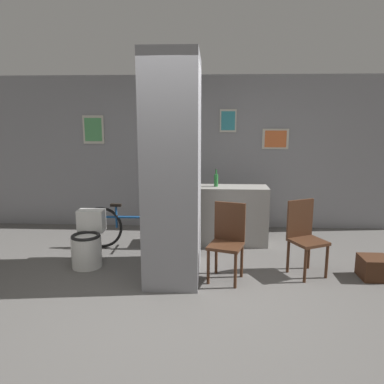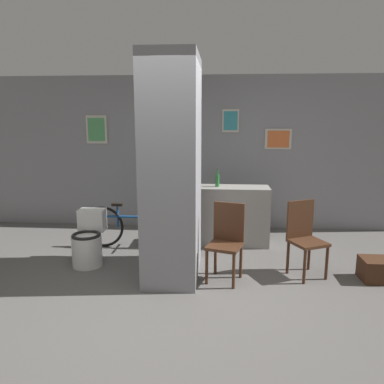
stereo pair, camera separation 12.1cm
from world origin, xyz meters
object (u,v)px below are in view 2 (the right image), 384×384
(chair_by_doorway, at_px, (304,235))
(bicycle, at_px, (133,226))
(bottle_tall, at_px, (217,180))
(chair_near_pillar, at_px, (226,239))
(toilet, at_px, (88,242))

(chair_by_doorway, relative_size, bicycle, 0.60)
(bottle_tall, bearing_deg, bicycle, -166.67)
(bicycle, bearing_deg, bottle_tall, 13.33)
(chair_near_pillar, distance_m, bicycle, 1.68)
(chair_by_doorway, bearing_deg, bicycle, 135.17)
(chair_near_pillar, relative_size, bottle_tall, 3.32)
(chair_by_doorway, xyz_separation_m, bottle_tall, (-1.07, 1.08, 0.49))
(chair_by_doorway, xyz_separation_m, bicycle, (-2.30, 0.79, -0.17))
(bicycle, bearing_deg, chair_by_doorway, -19.00)
(bottle_tall, bearing_deg, toilet, -150.22)
(toilet, xyz_separation_m, bicycle, (0.45, 0.67, 0.03))
(toilet, relative_size, bottle_tall, 2.52)
(chair_near_pillar, bearing_deg, bottle_tall, 112.84)
(toilet, bearing_deg, chair_by_doorway, -2.59)
(chair_by_doorway, bearing_deg, chair_near_pillar, 165.92)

